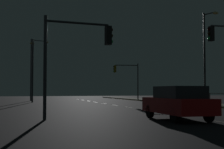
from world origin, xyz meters
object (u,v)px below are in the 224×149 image
at_px(car, 178,102).
at_px(traffic_light_overhead_east, 127,74).
at_px(traffic_light_far_left, 77,48).
at_px(street_lamp_median, 206,50).
at_px(street_lamp_mid_block, 34,64).
at_px(street_lamp_corner, 33,65).

bearing_deg(car, traffic_light_overhead_east, 76.30).
xyz_separation_m(traffic_light_far_left, street_lamp_median, (13.75, 10.44, 1.62)).
bearing_deg(street_lamp_median, traffic_light_far_left, -142.79).
xyz_separation_m(traffic_light_overhead_east, street_lamp_mid_block, (-12.18, 1.98, 1.28)).
xyz_separation_m(traffic_light_overhead_east, street_lamp_median, (2.56, -15.33, 1.50)).
distance_m(car, traffic_light_far_left, 5.48).
height_order(car, street_lamp_corner, street_lamp_corner).
height_order(car, street_lamp_median, street_lamp_median).
relative_size(car, traffic_light_overhead_east, 0.91).
height_order(car, traffic_light_far_left, traffic_light_far_left).
relative_size(car, street_lamp_corner, 0.61).
bearing_deg(street_lamp_corner, traffic_light_overhead_east, 14.11).
bearing_deg(street_lamp_corner, street_lamp_median, -38.91).
height_order(traffic_light_far_left, street_lamp_corner, street_lamp_corner).
bearing_deg(street_lamp_mid_block, street_lamp_median, -49.55).
bearing_deg(street_lamp_mid_block, street_lamp_corner, -93.76).
relative_size(street_lamp_median, street_lamp_mid_block, 1.04).
relative_size(traffic_light_far_left, street_lamp_median, 0.59).
bearing_deg(street_lamp_median, street_lamp_corner, 141.09).
height_order(traffic_light_far_left, traffic_light_overhead_east, traffic_light_overhead_east).
relative_size(traffic_light_overhead_east, street_lamp_mid_block, 0.60).
distance_m(traffic_light_far_left, street_lamp_corner, 22.68).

